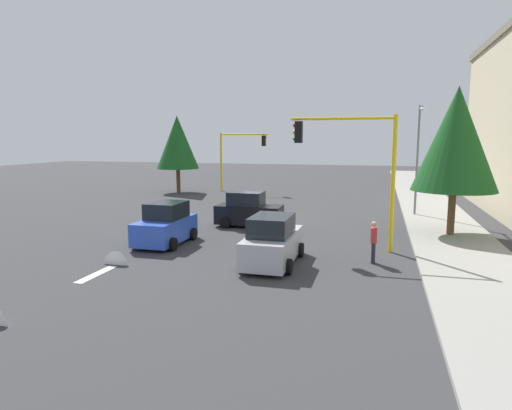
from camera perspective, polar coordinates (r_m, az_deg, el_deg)
ground_plane at (r=27.58m, az=0.53°, el=-1.95°), size 120.00×120.00×0.00m
sidewalk_kerb at (r=31.81m, az=21.59°, el=-1.02°), size 80.00×4.00×0.15m
lane_arrow_near at (r=18.42m, az=-18.11°, el=-7.61°), size 2.40×1.10×1.10m
traffic_signal_near_left at (r=20.28m, az=12.05°, el=6.10°), size 0.36×4.59×5.97m
traffic_signal_far_right at (r=42.17m, az=-2.08°, el=6.94°), size 0.36×4.59×5.48m
street_lamp_curbside at (r=29.94m, az=19.82°, el=6.75°), size 2.15×0.28×7.00m
tree_roadside_near at (r=24.50m, az=23.95°, el=7.60°), size 4.11×4.11×7.50m
tree_opposite_side at (r=42.22m, az=-9.90°, el=7.80°), size 3.85×3.85×7.02m
car_black at (r=25.57m, az=-0.95°, el=-0.74°), size 1.99×3.69×1.98m
car_silver at (r=17.95m, az=2.09°, el=-4.67°), size 4.20×2.02×1.98m
car_blue at (r=21.77m, az=-11.34°, el=-2.51°), size 3.68×2.07×1.98m
pedestrian_crossing at (r=18.64m, az=14.65°, el=-4.41°), size 0.40×0.24×1.70m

